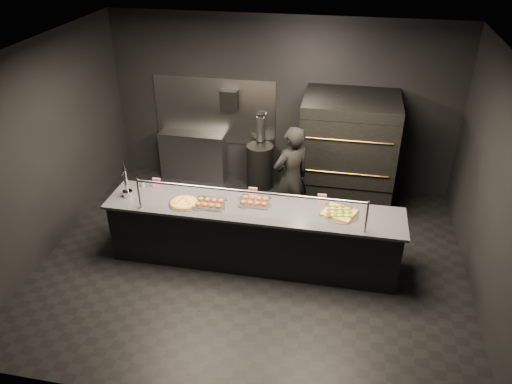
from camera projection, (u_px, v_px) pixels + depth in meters
The scene contains 15 objects.
room at pixel (252, 168), 6.55m from camera, with size 6.04×6.00×3.00m.
service_counter at pixel (253, 235), 7.02m from camera, with size 4.10×0.78×1.37m.
pizza_oven at pixel (347, 153), 8.19m from camera, with size 1.50×1.23×1.91m.
prep_shelf at pixel (193, 156), 9.27m from camera, with size 1.20×0.35×0.90m, color #99999E.
towel_dispenser at pixel (229, 100), 8.66m from camera, with size 0.30×0.20×0.35m, color black.
fire_extinguisher at pixel (260, 128), 8.82m from camera, with size 0.14×0.14×0.51m.
beer_tap at pixel (127, 186), 6.98m from camera, with size 0.14×0.20×0.55m.
round_pizza at pixel (184, 203), 6.87m from camera, with size 0.43×0.43×0.03m.
slider_tray_a at pixel (210, 203), 6.84m from camera, with size 0.48×0.40×0.07m.
slider_tray_b at pixel (255, 201), 6.89m from camera, with size 0.49×0.42×0.07m.
square_pizza at pixel (339, 213), 6.64m from camera, with size 0.52×0.52×0.05m.
condiment_jar at pixel (145, 184), 7.28m from camera, with size 0.14×0.05×0.09m.
tent_cards at pixel (242, 191), 7.03m from camera, with size 2.52×0.04×0.15m.
trash_bin at pixel (260, 166), 8.99m from camera, with size 0.48×0.48×0.81m, color black.
worker at pixel (291, 179), 7.64m from camera, with size 0.62×0.41×1.71m, color black.
Camera 1 is at (1.15, -5.66, 4.51)m, focal length 35.00 mm.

